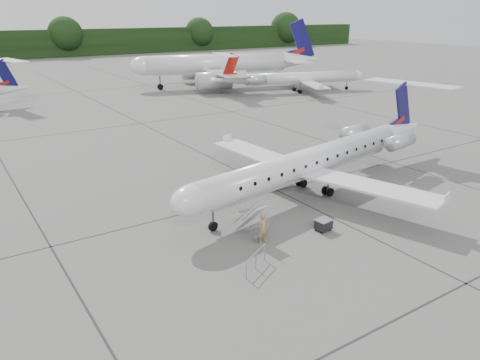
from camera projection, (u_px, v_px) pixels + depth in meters
ground at (355, 196)px, 34.85m from camera, size 320.00×320.00×0.00m
treeline at (25, 45)px, 135.76m from camera, size 260.00×4.00×8.00m
main_regional_jet at (308, 149)px, 34.15m from camera, size 30.41×24.23×7.01m
airstair at (249, 220)px, 28.33m from camera, size 1.21×2.20×2.20m
passenger at (263, 228)px, 27.57m from camera, size 0.70×0.47×1.88m
safety_railing at (256, 261)px, 24.84m from camera, size 1.97×1.12×1.00m
baggage_cart at (323, 225)px, 29.29m from camera, size 1.01×0.85×0.82m
bg_narrowbody at (216, 54)px, 83.31m from camera, size 37.83×31.66×11.68m
bg_regional_right at (303, 72)px, 79.23m from camera, size 29.75×24.92×6.71m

